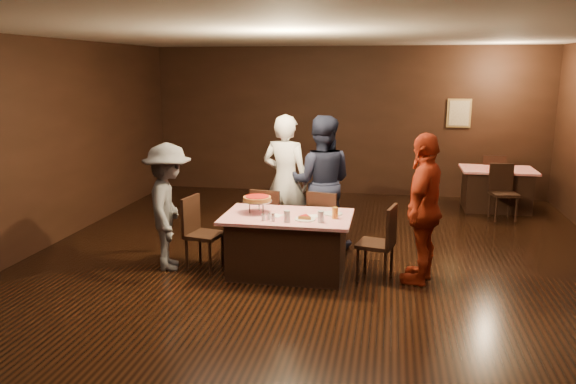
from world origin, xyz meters
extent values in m
plane|color=black|center=(0.00, 0.00, 0.00)|extent=(10.00, 10.00, 0.00)
cube|color=silver|center=(0.00, 0.00, 3.00)|extent=(8.00, 10.00, 0.04)
cube|color=black|center=(0.00, 5.00, 1.50)|extent=(8.00, 0.04, 3.00)
cube|color=black|center=(-4.00, 0.00, 1.50)|extent=(0.04, 10.00, 3.00)
cube|color=tan|center=(2.20, 4.97, 1.70)|extent=(0.46, 0.03, 0.56)
cube|color=beige|center=(2.20, 4.95, 1.70)|extent=(0.38, 0.01, 0.48)
cube|color=#A40A1C|center=(-0.34, 0.13, 0.39)|extent=(1.60, 1.00, 0.77)
cube|color=red|center=(2.85, 4.07, 0.39)|extent=(1.30, 0.90, 0.77)
cube|color=black|center=(-0.74, 0.88, 0.47)|extent=(0.46, 0.46, 0.95)
cube|color=black|center=(0.06, 0.88, 0.47)|extent=(0.50, 0.50, 0.95)
cube|color=black|center=(-1.44, 0.13, 0.47)|extent=(0.49, 0.49, 0.95)
cube|color=black|center=(0.76, 0.13, 0.47)|extent=(0.50, 0.50, 0.95)
cube|color=black|center=(2.85, 3.37, 0.47)|extent=(0.48, 0.48, 0.95)
cube|color=black|center=(2.85, 4.67, 0.47)|extent=(0.43, 0.43, 0.95)
imported|color=silver|center=(-0.59, 1.33, 0.96)|extent=(0.79, 0.61, 1.93)
imported|color=black|center=(-0.06, 1.32, 0.96)|extent=(0.97, 0.77, 1.92)
imported|color=#4C4D50|center=(-1.88, 0.06, 0.82)|extent=(0.90, 1.20, 1.65)
imported|color=#992A12|center=(1.32, 0.18, 0.92)|extent=(0.74, 1.16, 1.84)
cylinder|color=black|center=(-0.74, 0.28, 0.84)|extent=(0.01, 0.01, 0.15)
cylinder|color=black|center=(-0.82, 0.13, 0.84)|extent=(0.01, 0.01, 0.15)
cylinder|color=black|center=(-0.65, 0.13, 0.84)|extent=(0.01, 0.01, 0.15)
cylinder|color=silver|center=(-0.74, 0.18, 0.93)|extent=(0.38, 0.38, 0.01)
cylinder|color=#B27233|center=(-0.74, 0.18, 0.96)|extent=(0.35, 0.35, 0.05)
cylinder|color=#A5140C|center=(-0.74, 0.18, 0.98)|extent=(0.30, 0.30, 0.01)
cylinder|color=white|center=(-0.09, -0.05, 0.78)|extent=(0.25, 0.25, 0.01)
cylinder|color=#B27233|center=(-0.09, -0.05, 0.81)|extent=(0.18, 0.18, 0.04)
cylinder|color=#A5140C|center=(-0.09, -0.05, 0.83)|extent=(0.14, 0.14, 0.01)
cylinder|color=white|center=(0.21, 0.28, 0.78)|extent=(0.25, 0.25, 0.01)
cylinder|color=silver|center=(-0.29, -0.17, 0.84)|extent=(0.08, 0.08, 0.14)
cylinder|color=silver|center=(0.11, -0.12, 0.84)|extent=(0.08, 0.08, 0.14)
cylinder|color=#BF7F26|center=(0.26, 0.08, 0.84)|extent=(0.08, 0.08, 0.14)
cylinder|color=silver|center=(-0.52, -0.12, 0.81)|extent=(0.04, 0.04, 0.08)
cylinder|color=silver|center=(-0.52, -0.12, 0.85)|extent=(0.05, 0.05, 0.02)
cylinder|color=silver|center=(-0.46, -0.17, 0.81)|extent=(0.04, 0.04, 0.08)
cylinder|color=silver|center=(-0.46, -0.17, 0.85)|extent=(0.05, 0.05, 0.02)
cylinder|color=silver|center=(-0.58, -0.17, 0.81)|extent=(0.04, 0.04, 0.08)
cylinder|color=silver|center=(-0.58, -0.17, 0.85)|extent=(0.05, 0.05, 0.02)
cube|color=white|center=(-0.04, 0.13, 0.77)|extent=(0.19, 0.19, 0.01)
cube|color=white|center=(-0.49, 0.08, 0.77)|extent=(0.21, 0.21, 0.01)
camera|label=1|loc=(0.90, -6.54, 2.58)|focal=35.00mm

